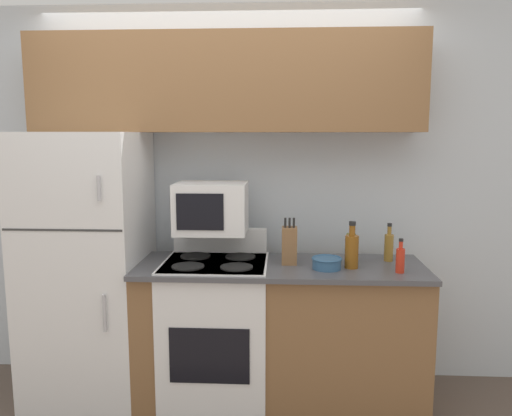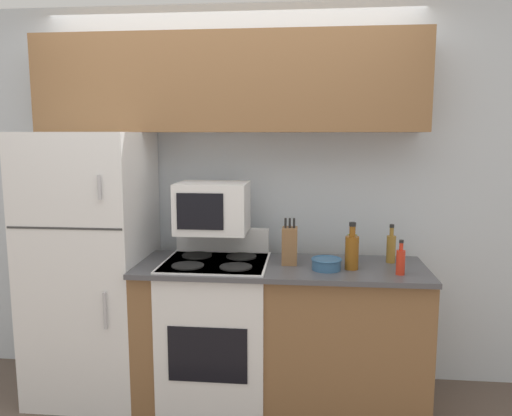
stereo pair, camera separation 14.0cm
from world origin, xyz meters
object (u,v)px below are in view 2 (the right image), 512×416
Objects in this scene: knife_block at (290,246)px; bottle_vinegar at (391,248)px; microwave at (213,207)px; bottle_whiskey at (352,251)px; bowl at (326,264)px; refrigerator at (92,265)px; bottle_hot_sauce at (401,261)px; stove at (216,330)px; bottle_olive_oil at (352,248)px.

knife_block is 0.63m from bottle_vinegar.
bottle_whiskey is at bearing -10.64° from microwave.
bottle_vinegar reaches higher than bowl.
bowl is 0.75× the size of bottle_vinegar.
bottle_hot_sauce is at bearing -6.56° from refrigerator.
bottle_vinegar is at bearing 0.98° from microwave.
stove is at bearing -173.63° from bottle_vinegar.
knife_block reaches higher than bottle_olive_oil.
microwave reaches higher than knife_block.
knife_block reaches higher than bottle_vinegar.
microwave is at bearing 2.17° from refrigerator.
bottle_whiskey reaches higher than bowl.
microwave is 0.54m from knife_block.
refrigerator is 9.44× the size of bowl.
stove is 0.83m from bowl.
bowl is 0.65× the size of bottle_whiskey.
refrigerator is 5.96× the size of knife_block.
microwave reaches higher than bowl.
bottle_hot_sauce is 0.33m from bottle_olive_oil.
bowl is at bearing -136.50° from bottle_olive_oil.
refrigerator is 0.91m from stove.
bottle_hot_sauce is at bearing -8.52° from bowl.
stove is (0.83, -0.07, -0.38)m from refrigerator.
microwave is 1.54× the size of knife_block.
microwave is at bearing 169.36° from bottle_whiskey.
knife_block is 1.44× the size of bottle_hot_sauce.
bottle_whiskey is 1.08× the size of bottle_olive_oil.
bottle_olive_oil is (0.16, 0.15, 0.07)m from bowl.
bowl is 0.70× the size of bottle_olive_oil.
refrigerator is 1.58× the size of stove.
bowl is at bearing -169.34° from bottle_whiskey.
refrigerator reaches higher than bottle_hot_sauce.
microwave is 2.44× the size of bowl.
refrigerator reaches higher than bottle_whiskey.
stove is 0.99m from bottle_whiskey.
stove is 0.71m from knife_block.
bottle_olive_oil is (1.66, -0.01, 0.16)m from refrigerator.
stove is at bearing -4.92° from refrigerator.
bottle_olive_oil is at bearing -0.23° from refrigerator.
bottle_olive_oil is at bearing 4.42° from stove.
knife_block reaches higher than stove.
bottle_vinegar is at bearing 35.18° from bottle_whiskey.
knife_block is 0.26m from bowl.
bowl is 0.42m from bottle_hot_sauce.
knife_block is at bearing 167.75° from bottle_whiskey.
bottle_hot_sauce is at bearing -7.81° from stove.
bottle_olive_oil reaches higher than bottle_vinegar.
bowl is at bearing -14.91° from microwave.
refrigerator is at bearing 173.98° from bowl.
bottle_olive_oil is at bearing -167.05° from bottle_vinegar.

